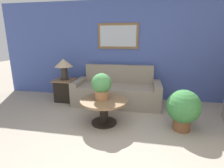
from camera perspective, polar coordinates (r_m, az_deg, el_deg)
The scene contains 7 objects.
wall_back at distance 4.78m, azimuth 7.50°, elevation 10.66°, with size 7.71×0.09×2.60m.
couch_main at distance 4.47m, azimuth 1.65°, elevation -2.52°, with size 2.16×0.89×0.96m.
coffee_table at distance 3.42m, azimuth -2.66°, elevation -7.28°, with size 0.91×0.91×0.49m.
side_table at distance 4.85m, azimuth -14.94°, elevation -1.83°, with size 0.54×0.54×0.58m.
table_lamp at distance 4.71m, azimuth -15.48°, elevation 6.06°, with size 0.47×0.47×0.55m.
potted_plant_on_table at distance 3.33m, azimuth -3.45°, elevation -0.44°, with size 0.38×0.38×0.51m.
potted_plant_floor at distance 3.40m, azimuth 22.24°, elevation -7.28°, with size 0.60×0.60×0.76m.
Camera 1 is at (0.27, -1.75, 1.63)m, focal length 28.00 mm.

